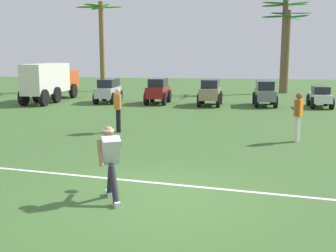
% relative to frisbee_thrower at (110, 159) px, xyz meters
% --- Properties ---
extents(ground_plane, '(80.00, 80.00, 0.00)m').
position_rel_frisbee_thrower_xyz_m(ground_plane, '(0.84, 0.35, -0.79)').
color(ground_plane, '#3C602D').
extents(field_line_paint, '(27.25, 4.14, 0.01)m').
position_rel_frisbee_thrower_xyz_m(field_line_paint, '(0.84, 1.12, -0.79)').
color(field_line_paint, white).
rests_on(field_line_paint, ground_plane).
extents(frisbee_thrower, '(0.57, 1.10, 1.41)m').
position_rel_frisbee_thrower_xyz_m(frisbee_thrower, '(0.00, 0.00, 0.00)').
color(frisbee_thrower, '#23232D').
rests_on(frisbee_thrower, ground_plane).
extents(frisbee_in_flight, '(0.29, 0.29, 0.07)m').
position_rel_frisbee_thrower_xyz_m(frisbee_in_flight, '(-0.19, 0.74, -0.06)').
color(frisbee_in_flight, white).
extents(teammate_near_sideline, '(0.32, 0.48, 1.56)m').
position_rel_frisbee_thrower_xyz_m(teammate_near_sideline, '(4.31, 6.12, 0.15)').
color(teammate_near_sideline, silver).
rests_on(teammate_near_sideline, ground_plane).
extents(teammate_midfield, '(0.35, 0.45, 1.56)m').
position_rel_frisbee_thrower_xyz_m(teammate_midfield, '(-1.76, 6.86, 0.15)').
color(teammate_midfield, black).
rests_on(teammate_midfield, ground_plane).
extents(parked_car_slot_a, '(1.19, 2.42, 1.34)m').
position_rel_frisbee_thrower_xyz_m(parked_car_slot_a, '(-4.80, 15.71, -0.07)').
color(parked_car_slot_a, '#B7BABF').
rests_on(parked_car_slot_a, ground_plane).
extents(parked_car_slot_b, '(1.20, 2.37, 1.40)m').
position_rel_frisbee_thrower_xyz_m(parked_car_slot_b, '(-1.91, 15.67, -0.05)').
color(parked_car_slot_b, maroon).
rests_on(parked_car_slot_b, ground_plane).
extents(parked_car_slot_c, '(1.25, 2.39, 1.40)m').
position_rel_frisbee_thrower_xyz_m(parked_car_slot_c, '(1.03, 15.22, -0.05)').
color(parked_car_slot_c, '#998466').
rests_on(parked_car_slot_c, ground_plane).
extents(parked_car_slot_d, '(1.19, 2.42, 1.34)m').
position_rel_frisbee_thrower_xyz_m(parked_car_slot_d, '(3.92, 15.51, -0.07)').
color(parked_car_slot_d, slate).
rests_on(parked_car_slot_d, ground_plane).
extents(parked_car_slot_e, '(1.13, 2.22, 1.10)m').
position_rel_frisbee_thrower_xyz_m(parked_car_slot_e, '(6.73, 15.30, -0.23)').
color(parked_car_slot_e, silver).
rests_on(parked_car_slot_e, ground_plane).
extents(box_truck, '(1.42, 5.91, 2.20)m').
position_rel_frisbee_thrower_xyz_m(box_truck, '(-8.30, 15.76, 0.44)').
color(box_truck, '#CC4C19').
rests_on(box_truck, ground_plane).
extents(palm_tree_far_left, '(3.65, 3.48, 6.52)m').
position_rel_frisbee_thrower_xyz_m(palm_tree_far_left, '(-7.49, 23.14, 3.02)').
color(palm_tree_far_left, brown).
rests_on(palm_tree_far_left, ground_plane).
extents(palm_tree_left_of_centre, '(3.16, 3.16, 6.50)m').
position_rel_frisbee_thrower_xyz_m(palm_tree_left_of_centre, '(5.65, 23.30, 3.01)').
color(palm_tree_left_of_centre, brown).
rests_on(palm_tree_left_of_centre, ground_plane).
extents(palm_tree_right_of_centre, '(3.45, 3.30, 5.73)m').
position_rel_frisbee_thrower_xyz_m(palm_tree_right_of_centre, '(5.89, 23.39, 2.72)').
color(palm_tree_right_of_centre, brown).
rests_on(palm_tree_right_of_centre, ground_plane).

